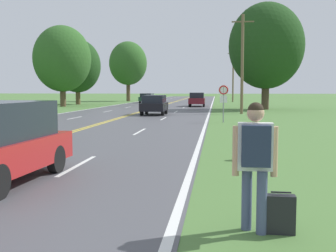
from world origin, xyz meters
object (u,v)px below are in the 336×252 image
object	(u,v)px
tree_left_verge	(77,66)
car_black_suv_approaching	(154,104)
tree_behind_sign	(266,46)
tree_mid_treeline	(62,59)
car_maroon_suv_mid_near	(197,99)
suitcase	(281,214)
tree_right_cluster	(128,63)
hitchhiker_person	(255,154)
car_dark_green_hatchback_mid_far	(147,98)
traffic_sign	(224,94)
fire_hydrant	(253,145)

from	to	relation	value
tree_left_verge	car_black_suv_approaching	size ratio (longest dim) A/B	2.21
tree_behind_sign	tree_mid_treeline	bearing A→B (deg)	168.86
car_maroon_suv_mid_near	tree_left_verge	bearing A→B (deg)	-108.17
suitcase	tree_right_cluster	bearing A→B (deg)	15.27
tree_right_cluster	car_black_suv_approaching	size ratio (longest dim) A/B	2.57
tree_left_verge	tree_mid_treeline	distance (m)	7.37
hitchhiker_person	car_maroon_suv_mid_near	world-z (taller)	hitchhiker_person
tree_behind_sign	tree_right_cluster	bearing A→B (deg)	125.49
tree_left_verge	car_dark_green_hatchback_mid_far	bearing A→B (deg)	43.29
suitcase	car_black_suv_approaching	size ratio (longest dim) A/B	0.15
tree_right_cluster	tree_mid_treeline	bearing A→B (deg)	-96.83
hitchhiker_person	car_black_suv_approaching	world-z (taller)	hitchhiker_person
tree_left_verge	tree_mid_treeline	size ratio (longest dim) A/B	0.93
hitchhiker_person	tree_mid_treeline	bearing A→B (deg)	25.32
tree_left_verge	traffic_sign	bearing A→B (deg)	-57.00
suitcase	traffic_sign	xyz separation A→B (m)	(-0.49, 19.87, 1.43)
traffic_sign	car_black_suv_approaching	size ratio (longest dim) A/B	0.58
car_dark_green_hatchback_mid_far	car_black_suv_approaching	bearing A→B (deg)	-168.92
fire_hydrant	car_maroon_suv_mid_near	xyz separation A→B (m)	(-3.36, 37.73, 0.48)
car_maroon_suv_mid_near	tree_behind_sign	bearing A→B (deg)	45.63
suitcase	tree_mid_treeline	distance (m)	46.12
tree_behind_sign	tree_right_cluster	size ratio (longest dim) A/B	1.04
tree_mid_treeline	tree_right_cluster	size ratio (longest dim) A/B	0.93
fire_hydrant	tree_mid_treeline	distance (m)	40.52
tree_right_cluster	car_dark_green_hatchback_mid_far	world-z (taller)	tree_right_cluster
car_black_suv_approaching	hitchhiker_person	bearing A→B (deg)	10.46
tree_behind_sign	tree_right_cluster	xyz separation A→B (m)	(-19.94, 27.97, 0.12)
tree_left_verge	tree_right_cluster	distance (m)	16.58
car_dark_green_hatchback_mid_far	tree_behind_sign	bearing A→B (deg)	-141.39
tree_right_cluster	tree_left_verge	bearing A→B (deg)	-102.12
traffic_sign	tree_mid_treeline	world-z (taller)	tree_mid_treeline
suitcase	tree_left_verge	world-z (taller)	tree_left_verge
tree_mid_treeline	car_maroon_suv_mid_near	bearing A→B (deg)	8.36
hitchhiker_person	tree_right_cluster	distance (m)	67.33
car_dark_green_hatchback_mid_far	tree_left_verge	bearing A→B (deg)	133.85
traffic_sign	tree_right_cluster	bearing A→B (deg)	108.87
car_black_suv_approaching	car_dark_green_hatchback_mid_far	world-z (taller)	car_black_suv_approaching
fire_hydrant	tree_left_verge	xyz separation A→B (m)	(-19.62, 42.77, 4.73)
hitchhiker_person	car_maroon_suv_mid_near	bearing A→B (deg)	5.20
tree_behind_sign	car_maroon_suv_mid_near	size ratio (longest dim) A/B	2.24
traffic_sign	car_dark_green_hatchback_mid_far	distance (m)	38.47
tree_behind_sign	hitchhiker_person	bearing A→B (deg)	-96.59
car_black_suv_approaching	car_dark_green_hatchback_mid_far	distance (m)	30.18
traffic_sign	car_black_suv_approaching	world-z (taller)	traffic_sign
tree_left_verge	tree_behind_sign	bearing A→B (deg)	-26.77
tree_left_verge	tree_right_cluster	size ratio (longest dim) A/B	0.86
tree_behind_sign	car_black_suv_approaching	distance (m)	15.12
hitchhiker_person	traffic_sign	world-z (taller)	traffic_sign
suitcase	hitchhiker_person	bearing A→B (deg)	94.49
tree_mid_treeline	car_maroon_suv_mid_near	size ratio (longest dim) A/B	1.99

